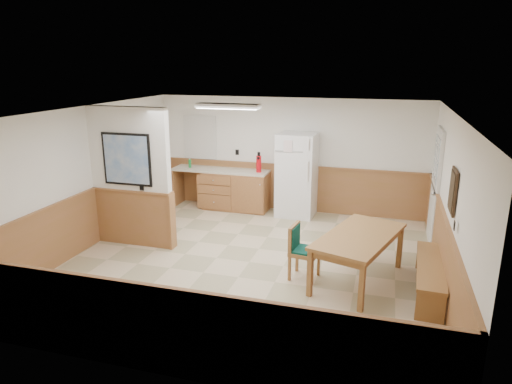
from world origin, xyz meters
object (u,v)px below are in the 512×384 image
(dining_bench, at_px, (430,270))
(soap_bottle, at_px, (190,163))
(dining_chair, at_px, (300,247))
(refrigerator, at_px, (297,175))
(fire_extinguisher, at_px, (259,163))
(dining_table, at_px, (359,240))

(dining_bench, relative_size, soap_bottle, 9.14)
(dining_chair, height_order, soap_bottle, soap_bottle)
(soap_bottle, bearing_deg, refrigerator, -0.55)
(refrigerator, distance_m, fire_extinguisher, 0.88)
(refrigerator, xyz_separation_m, fire_extinguisher, (-0.85, 0.03, 0.20))
(refrigerator, distance_m, dining_table, 3.20)
(dining_table, distance_m, dining_bench, 1.08)
(dining_chair, height_order, fire_extinguisher, fire_extinguisher)
(refrigerator, relative_size, dining_table, 0.92)
(dining_table, distance_m, soap_bottle, 4.92)
(refrigerator, xyz_separation_m, dining_table, (1.52, -2.81, -0.24))
(dining_table, xyz_separation_m, soap_bottle, (-4.01, 2.84, 0.34))
(dining_chair, bearing_deg, fire_extinguisher, 124.51)
(dining_bench, relative_size, fire_extinguisher, 3.93)
(dining_chair, bearing_deg, dining_table, 15.31)
(refrigerator, distance_m, dining_chair, 3.03)
(refrigerator, relative_size, fire_extinguisher, 4.03)
(fire_extinguisher, bearing_deg, refrigerator, -1.19)
(dining_bench, height_order, fire_extinguisher, fire_extinguisher)
(refrigerator, relative_size, dining_bench, 1.02)
(dining_table, bearing_deg, dining_bench, 12.43)
(dining_chair, distance_m, soap_bottle, 4.33)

